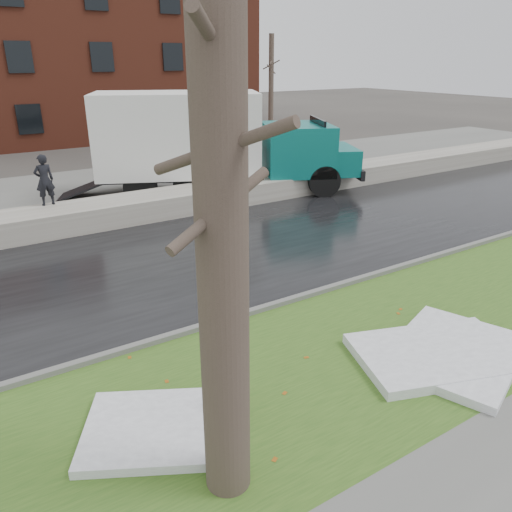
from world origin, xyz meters
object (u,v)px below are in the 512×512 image
tree (221,216)px  worker (44,180)px  fire_hydrant (235,390)px  box_truck (211,141)px

tree → worker: 12.01m
tree → worker: (0.30, 11.84, -2.01)m
fire_hydrant → box_truck: (5.86, 11.85, 1.57)m
tree → worker: size_ratio=4.45×
fire_hydrant → worker: size_ratio=0.50×
worker → box_truck: bearing=-175.1°
tree → box_truck: (6.59, 12.92, -1.52)m
tree → box_truck: tree is taller
tree → worker: bearing=88.5°
fire_hydrant → box_truck: box_truck is taller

